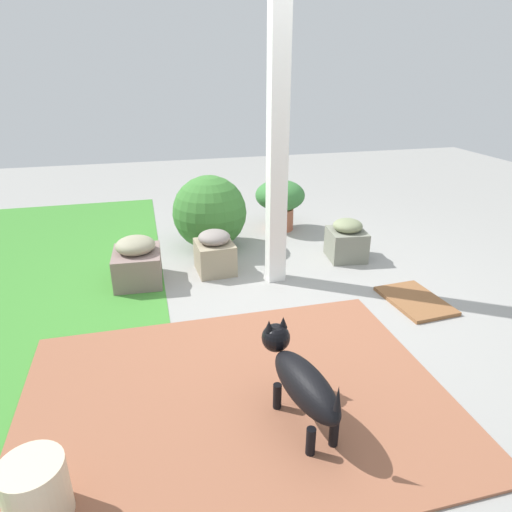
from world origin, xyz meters
TOP-DOWN VIEW (x-y plane):
  - ground_plane at (0.00, 0.00)m, footprint 12.00×12.00m
  - brick_path at (-1.16, 0.69)m, footprint 1.80×2.40m
  - porch_pillar at (0.31, 0.03)m, footprint 0.15×0.15m
  - stone_planter_nearest at (0.58, -0.78)m, footprint 0.40×0.38m
  - stone_planter_mid at (0.59, 0.52)m, footprint 0.38×0.35m
  - stone_planter_far at (0.53, 1.21)m, footprint 0.49×0.42m
  - round_shrub at (1.21, 0.47)m, footprint 0.75×0.75m
  - terracotta_pot_broad at (1.56, -0.39)m, footprint 0.56×0.56m
  - dog at (-1.41, 0.40)m, footprint 0.71×0.29m
  - ceramic_urn at (-1.68, 1.64)m, footprint 0.26×0.26m
  - doormat at (-0.40, -0.94)m, footprint 0.62×0.44m

SIDE VIEW (x-z plane):
  - ground_plane at x=0.00m, z-range 0.00..0.00m
  - brick_path at x=-1.16m, z-range 0.00..0.02m
  - doormat at x=-0.40m, z-range 0.00..0.03m
  - ceramic_urn at x=-1.68m, z-range 0.00..0.30m
  - stone_planter_nearest at x=0.58m, z-range -0.01..0.39m
  - stone_planter_mid at x=0.59m, z-range -0.01..0.39m
  - stone_planter_far at x=0.53m, z-range -0.02..0.40m
  - dog at x=-1.41m, z-range 0.04..0.52m
  - terracotta_pot_broad at x=1.56m, z-range 0.07..0.64m
  - round_shrub at x=1.21m, z-range 0.00..0.75m
  - porch_pillar at x=0.31m, z-range 0.00..2.32m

